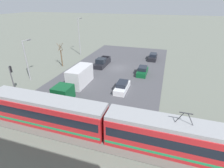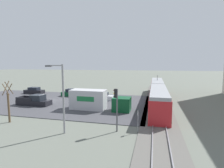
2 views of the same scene
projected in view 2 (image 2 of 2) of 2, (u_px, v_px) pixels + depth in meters
name	position (u px, v px, depth m)	size (l,w,h in m)	color
ground_plane	(49.00, 101.00, 33.68)	(320.00, 320.00, 0.00)	#60665B
road_surface	(48.00, 101.00, 33.67)	(19.49, 37.77, 0.08)	#424247
rail_bed	(158.00, 107.00, 28.90)	(55.34, 4.40, 0.22)	#5B5954
light_rail_tram	(158.00, 93.00, 33.29)	(28.49, 2.65, 4.51)	#B21E23
box_truck	(96.00, 100.00, 27.28)	(2.49, 9.45, 3.05)	#0C4723
pickup_truck	(35.00, 101.00, 30.23)	(2.04, 5.87, 1.83)	black
sedan_car_0	(34.00, 91.00, 41.97)	(1.78, 4.71, 1.51)	black
sedan_car_1	(102.00, 97.00, 34.83)	(1.75, 4.53, 1.46)	silver
sedan_car_2	(72.00, 93.00, 38.63)	(1.78, 4.27, 1.58)	#0C4723
traffic_light_pole	(116.00, 104.00, 18.34)	(0.28, 0.47, 4.61)	#47474C
street_tree	(8.00, 104.00, 21.34)	(1.21, 1.00, 5.11)	brown
street_lamp_mid_block	(61.00, 94.00, 17.76)	(0.36, 1.95, 7.16)	gray
no_parking_sign	(138.00, 119.00, 18.31)	(0.32, 0.08, 2.29)	gray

